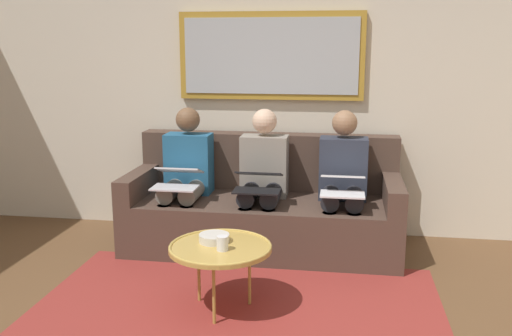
% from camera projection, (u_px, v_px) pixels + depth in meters
% --- Properties ---
extents(wall_rear, '(6.00, 0.12, 2.60)m').
position_uv_depth(wall_rear, '(272.00, 85.00, 4.92)').
color(wall_rear, beige).
rests_on(wall_rear, ground_plane).
extents(area_rug, '(2.60, 1.80, 0.01)m').
position_uv_depth(area_rug, '(235.00, 314.00, 3.51)').
color(area_rug, maroon).
rests_on(area_rug, ground_plane).
extents(couch, '(2.20, 0.90, 0.90)m').
position_uv_depth(couch, '(264.00, 209.00, 4.66)').
color(couch, '#4C382D').
rests_on(couch, ground_plane).
extents(framed_mirror, '(1.58, 0.05, 0.74)m').
position_uv_depth(framed_mirror, '(271.00, 56.00, 4.77)').
color(framed_mirror, '#B7892D').
extents(coffee_table, '(0.64, 0.64, 0.43)m').
position_uv_depth(coffee_table, '(220.00, 248.00, 3.48)').
color(coffee_table, tan).
rests_on(coffee_table, ground_plane).
extents(cup, '(0.07, 0.07, 0.09)m').
position_uv_depth(cup, '(222.00, 243.00, 3.40)').
color(cup, silver).
rests_on(cup, coffee_table).
extents(bowl, '(0.19, 0.19, 0.05)m').
position_uv_depth(bowl, '(214.00, 238.00, 3.55)').
color(bowl, beige).
rests_on(bowl, coffee_table).
extents(person_left, '(0.38, 0.58, 1.14)m').
position_uv_depth(person_left, '(343.00, 179.00, 4.44)').
color(person_left, '#2D3342').
rests_on(person_left, couch).
extents(laptop_white, '(0.33, 0.33, 0.14)m').
position_uv_depth(laptop_white, '(343.00, 184.00, 4.19)').
color(laptop_white, white).
extents(person_middle, '(0.38, 0.58, 1.14)m').
position_uv_depth(person_middle, '(263.00, 176.00, 4.53)').
color(person_middle, gray).
rests_on(person_middle, couch).
extents(laptop_black, '(0.35, 0.33, 0.14)m').
position_uv_depth(laptop_black, '(258.00, 181.00, 4.29)').
color(laptop_black, black).
extents(person_right, '(0.38, 0.58, 1.14)m').
position_uv_depth(person_right, '(186.00, 173.00, 4.63)').
color(person_right, '#235B84').
rests_on(person_right, couch).
extents(laptop_silver, '(0.35, 0.35, 0.15)m').
position_uv_depth(laptop_silver, '(177.00, 178.00, 4.39)').
color(laptop_silver, silver).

